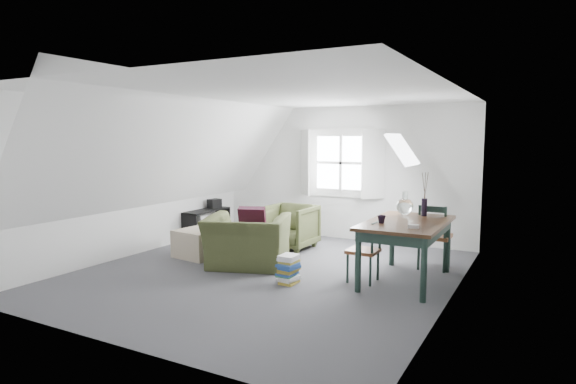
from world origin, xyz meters
The scene contains 24 objects.
floor centered at (0.00, 0.00, 0.00)m, with size 5.50×5.50×0.00m, color #46464B.
ceiling centered at (0.00, 0.00, 2.50)m, with size 5.50×5.50×0.00m, color white.
wall_back centered at (0.00, 2.75, 1.25)m, with size 5.00×5.00×0.00m, color silver.
wall_front centered at (0.00, -2.75, 1.25)m, with size 5.00×5.00×0.00m, color silver.
wall_left centered at (-2.50, 0.00, 1.25)m, with size 5.50×5.50×0.00m, color silver.
wall_right centered at (2.50, 0.00, 1.25)m, with size 5.50×5.50×0.00m, color silver.
slope_left centered at (-1.55, 0.00, 1.78)m, with size 5.50×5.50×0.00m, color white.
slope_right centered at (1.55, 0.00, 1.78)m, with size 5.50×5.50×0.00m, color white.
dormer_window centered at (0.00, 2.68, 1.45)m, with size 1.71×0.35×1.30m.
skylight centered at (1.55, 1.30, 1.75)m, with size 0.55×0.75×0.04m, color white.
armchair_near centered at (-0.44, 0.15, 0.00)m, with size 1.17×1.02×0.76m, color #3C4322.
armchair_far centered at (-0.46, 1.51, 0.00)m, with size 0.82×0.84×0.77m, color #3C4322.
throw_pillow centered at (-0.44, 0.30, 0.68)m, with size 0.40×0.12×0.40m, color #3A0F21.
ottoman centered at (-1.45, 0.30, 0.22)m, with size 0.66×0.66×0.44m, color tan.
dining_table centered at (1.84, 0.53, 0.71)m, with size 0.98×1.63×0.82m.
demijohn centered at (1.69, 0.98, 0.96)m, with size 0.24×0.24×0.34m.
vase_twigs centered at (1.94, 1.08, 0.96)m, with size 0.08×0.09×0.62m.
cup centered at (1.59, 0.23, 0.82)m, with size 0.11×0.11×0.10m, color black.
paper_box centered at (2.04, 0.08, 0.84)m, with size 0.13×0.09×0.04m, color white.
dining_chair_far centered at (2.03, 1.34, 0.50)m, with size 0.45×0.45×0.96m.
dining_chair_near centered at (1.37, 0.26, 0.43)m, with size 0.39×0.39×0.83m.
media_shelf centered at (-2.30, 1.51, 0.25)m, with size 0.35×1.06×0.54m.
electronics_box centered at (-2.30, 1.80, 0.63)m, with size 0.17×0.24×0.19m, color black.
magazine_stack centered at (0.50, -0.29, 0.19)m, with size 0.28×0.34×0.38m.
Camera 1 is at (3.46, -5.74, 1.91)m, focal length 30.00 mm.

